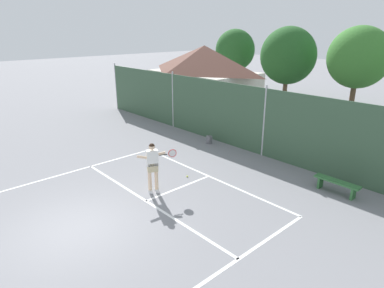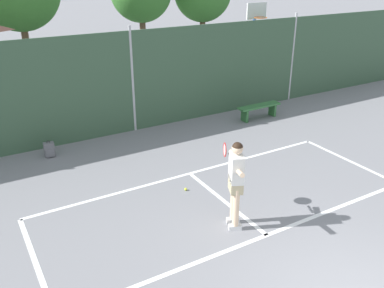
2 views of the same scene
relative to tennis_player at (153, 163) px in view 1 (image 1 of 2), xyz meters
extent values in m
plane|color=gray|center=(0.37, -3.08, -1.11)|extent=(120.00, 120.00, 0.00)
cube|color=white|center=(0.37, 2.42, -1.11)|extent=(8.20, 0.10, 0.01)
cube|color=white|center=(-3.73, -3.08, -1.11)|extent=(0.10, 11.00, 0.01)
cube|color=white|center=(0.37, -0.60, -1.11)|extent=(8.20, 0.10, 0.01)
cube|color=white|center=(0.37, 0.88, -1.11)|extent=(0.10, 2.97, 0.01)
cube|color=#38563D|center=(0.37, 5.92, 0.45)|extent=(26.00, 0.05, 3.11)
cylinder|color=#B2B2B7|center=(-12.63, 5.92, 0.52)|extent=(0.09, 0.09, 3.26)
cylinder|color=#B2B2B7|center=(-6.13, 5.92, 0.52)|extent=(0.09, 0.09, 3.26)
cylinder|color=#B2B2B7|center=(0.37, 5.92, 0.52)|extent=(0.09, 0.09, 3.26)
cube|color=beige|center=(-7.26, 9.56, 0.33)|extent=(6.61, 4.55, 2.88)
pyramid|color=brown|center=(-7.26, 9.56, 2.60)|extent=(7.13, 4.91, 1.67)
cylinder|color=brown|center=(-11.67, 17.76, -0.03)|extent=(0.36, 0.36, 2.16)
ellipsoid|color=#235623|center=(-11.67, 17.76, 2.62)|extent=(3.70, 3.33, 3.70)
cylinder|color=brown|center=(-6.14, 17.76, -0.30)|extent=(0.36, 0.36, 1.63)
ellipsoid|color=#235623|center=(-6.14, 17.76, 2.43)|extent=(4.50, 4.05, 4.50)
cylinder|color=brown|center=(-0.68, 17.76, -0.14)|extent=(0.36, 0.36, 1.95)
ellipsoid|color=#38752D|center=(-0.68, 17.76, 2.61)|extent=(4.17, 3.75, 4.17)
cube|color=silver|center=(-0.05, -0.12, -1.06)|extent=(0.29, 0.22, 0.10)
cube|color=silver|center=(0.05, 0.10, -1.06)|extent=(0.29, 0.22, 0.10)
cylinder|color=beige|center=(-0.05, -0.12, -0.60)|extent=(0.13, 0.13, 0.82)
cylinder|color=beige|center=(0.05, 0.10, -0.60)|extent=(0.13, 0.13, 0.82)
cube|color=tan|center=(0.00, -0.01, -0.13)|extent=(0.37, 0.43, 0.32)
cube|color=silver|center=(0.00, -0.01, 0.21)|extent=(0.39, 0.46, 0.56)
sphere|color=beige|center=(0.00, -0.01, 0.62)|extent=(0.22, 0.22, 0.22)
sphere|color=black|center=(0.00, -0.01, 0.64)|extent=(0.21, 0.21, 0.21)
cylinder|color=beige|center=(0.06, 0.18, 0.31)|extent=(0.32, 0.54, 0.17)
cylinder|color=beige|center=(-0.12, -0.27, 0.26)|extent=(0.29, 0.50, 0.22)
cylinder|color=black|center=(0.12, 0.37, 0.26)|extent=(0.16, 0.29, 0.04)
torus|color=red|center=(0.22, 0.71, 0.26)|extent=(0.15, 0.29, 0.30)
cylinder|color=silver|center=(0.22, 0.71, 0.26)|extent=(0.11, 0.24, 0.26)
sphere|color=#CCE033|center=(-0.14, 1.73, -1.08)|extent=(0.07, 0.07, 0.07)
cube|color=slate|center=(-2.45, 5.28, -0.91)|extent=(0.29, 0.20, 0.40)
cube|color=slate|center=(-2.46, 5.16, -0.99)|extent=(0.23, 0.08, 0.18)
torus|color=black|center=(-2.45, 5.28, -0.69)|extent=(0.09, 0.02, 0.09)
cube|color=#336B38|center=(4.45, 4.76, -0.66)|extent=(1.60, 0.36, 0.06)
cube|color=#336B38|center=(3.85, 4.76, -0.89)|extent=(0.08, 0.32, 0.45)
cube|color=#336B38|center=(5.05, 4.76, -0.89)|extent=(0.08, 0.32, 0.45)
camera|label=1|loc=(8.90, -6.24, 4.46)|focal=31.14mm
camera|label=2|loc=(-4.31, -5.69, 3.81)|focal=38.84mm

